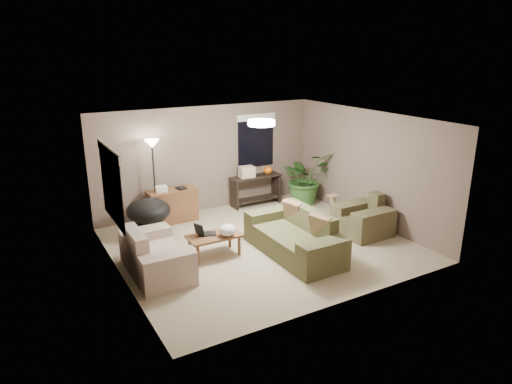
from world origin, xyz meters
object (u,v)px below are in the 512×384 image
papasan_chair (149,215)px  floor_lamp (153,154)px  main_sofa (295,239)px  loveseat (155,257)px  houseplant (305,184)px  armchair (363,220)px  desk (173,206)px  coffee_table (214,238)px  console_table (256,188)px  cat_scratching_post (333,207)px

papasan_chair → floor_lamp: (0.35, 0.59, 1.13)m
main_sofa → papasan_chair: (-2.15, 2.22, 0.17)m
loveseat → papasan_chair: loveseat is taller
floor_lamp → houseplant: size_ratio=1.43×
armchair → desk: 4.19m
floor_lamp → loveseat: bearing=-108.8°
desk → houseplant: bearing=-7.7°
coffee_table → desk: (-0.05, 2.11, 0.02)m
coffee_table → console_table: (2.15, 2.20, 0.08)m
loveseat → houseplant: bearing=21.8°
houseplant → cat_scratching_post: (0.06, -1.04, -0.30)m
console_table → desk: bearing=-177.5°
papasan_chair → cat_scratching_post: bearing=-12.9°
console_table → floor_lamp: floor_lamp is taller
houseplant → cat_scratching_post: bearing=-86.6°
loveseat → armchair: 4.39m
main_sofa → desk: size_ratio=2.00×
coffee_table → floor_lamp: (-0.42, 2.15, 1.24)m
loveseat → houseplant: (4.45, 1.78, 0.22)m
desk → houseplant: houseplant is taller
main_sofa → papasan_chair: size_ratio=2.03×
main_sofa → cat_scratching_post: (1.94, 1.28, -0.08)m
floor_lamp → cat_scratching_post: 4.27m
armchair → desk: size_ratio=0.91×
coffee_table → houseplant: (3.26, 1.66, 0.16)m
main_sofa → armchair: (1.80, 0.10, 0.00)m
desk → floor_lamp: floor_lamp is taller
houseplant → papasan_chair: bearing=-178.5°
console_table → cat_scratching_post: (1.17, -1.58, -0.22)m
houseplant → floor_lamp: bearing=172.5°
desk → papasan_chair: bearing=-142.6°
cat_scratching_post → loveseat: bearing=-170.7°
console_table → houseplant: bearing=-26.0°
main_sofa → cat_scratching_post: bearing=33.5°
main_sofa → floor_lamp: floor_lamp is taller
armchair → floor_lamp: size_ratio=0.52×
coffee_table → floor_lamp: floor_lamp is taller
desk → cat_scratching_post: desk is taller
houseplant → console_table: bearing=154.0°
loveseat → armchair: size_ratio=1.60×
main_sofa → houseplant: 3.00m
papasan_chair → floor_lamp: 1.32m
papasan_chair → loveseat: bearing=-104.2°
main_sofa → loveseat: size_ratio=1.38×
desk → cat_scratching_post: bearing=-23.8°
console_table → houseplant: 1.24m
coffee_table → papasan_chair: bearing=116.3°
console_table → houseplant: houseplant is taller
loveseat → papasan_chair: size_ratio=1.47×
loveseat → armchair: same height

